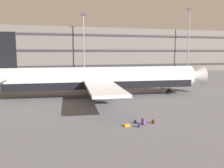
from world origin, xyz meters
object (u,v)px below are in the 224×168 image
(airliner, at_px, (99,79))
(suitcase_small, at_px, (126,125))
(suitcase_scuffed, at_px, (143,121))
(backpack_orange, at_px, (139,125))
(backpack_laid_flat, at_px, (136,122))
(backpack_silver, at_px, (153,122))

(airliner, height_order, suitcase_small, airliner)
(suitcase_scuffed, xyz_separation_m, backpack_orange, (-0.87, -0.75, -0.11))
(suitcase_small, xyz_separation_m, backpack_laid_flat, (1.33, 0.65, 0.09))
(airliner, relative_size, suitcase_small, 53.26)
(suitcase_small, xyz_separation_m, backpack_silver, (3.17, 0.07, 0.12))
(backpack_orange, relative_size, backpack_laid_flat, 1.22)
(airliner, relative_size, backpack_orange, 70.20)
(suitcase_small, bearing_deg, suitcase_scuffed, 1.73)
(suitcase_scuffed, distance_m, backpack_orange, 1.15)
(airliner, bearing_deg, backpack_silver, -83.08)
(airliner, distance_m, suitcase_small, 17.49)
(airliner, height_order, suitcase_scuffed, airliner)
(airliner, xyz_separation_m, backpack_silver, (2.08, -17.13, -2.83))
(suitcase_scuffed, bearing_deg, backpack_orange, -139.21)
(suitcase_scuffed, distance_m, backpack_laid_flat, 0.89)
(backpack_silver, bearing_deg, backpack_laid_flat, 162.31)
(airliner, relative_size, backpack_silver, 75.41)
(suitcase_scuffed, distance_m, backpack_silver, 1.21)
(suitcase_small, height_order, suitcase_scuffed, suitcase_scuffed)
(suitcase_scuffed, height_order, backpack_orange, suitcase_scuffed)
(suitcase_scuffed, relative_size, backpack_orange, 1.43)
(backpack_laid_flat, bearing_deg, suitcase_scuffed, -43.12)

